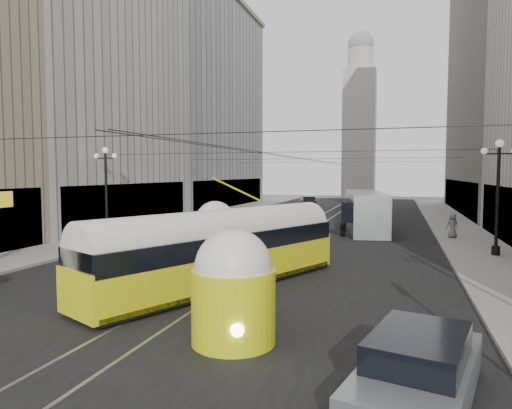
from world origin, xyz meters
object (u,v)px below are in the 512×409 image
Objects in this scene: pedestrian_crossing_b at (257,291)px; pedestrian_sidewalk_right at (452,226)px; pedestrian_crossing_a at (118,282)px; sedan_grey at (418,372)px; streetcar at (221,249)px; city_bus at (365,209)px.

pedestrian_sidewalk_right is (8.04, 20.33, 0.19)m from pedestrian_crossing_b.
pedestrian_sidewalk_right is (12.93, 20.95, 0.10)m from pedestrian_crossing_a.
pedestrian_crossing_b is at bearing -80.90° from pedestrian_crossing_a.
pedestrian_crossing_a reaches higher than sedan_grey.
streetcar is 21.33m from city_bus.
city_bus is 24.08m from pedestrian_crossing_b.
city_bus is at bearing 96.10° from sedan_grey.
city_bus reaches higher than pedestrian_crossing_a.
sedan_grey is 10.49m from pedestrian_crossing_a.
sedan_grey is (3.05, -28.56, -1.04)m from city_bus.
city_bus is 6.96× the size of pedestrian_crossing_a.
pedestrian_crossing_a is (-2.38, -3.72, -0.67)m from streetcar.
pedestrian_crossing_b is at bearing -51.00° from streetcar.
city_bus is at bearing -49.31° from pedestrian_sidewalk_right.
pedestrian_sidewalk_right is at bearing 82.64° from sedan_grey.
city_bus reaches higher than pedestrian_sidewalk_right.
streetcar is at bearing 39.57° from pedestrian_sidewalk_right.
pedestrian_sidewalk_right is at bearing -29.85° from pedestrian_crossing_a.
pedestrian_crossing_a is 1.06× the size of pedestrian_sidewalk_right.
city_bus is 7.69× the size of pedestrian_crossing_b.
sedan_grey is at bearing 63.68° from pedestrian_sidewalk_right.
pedestrian_crossing_a is 1.11× the size of pedestrian_crossing_b.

